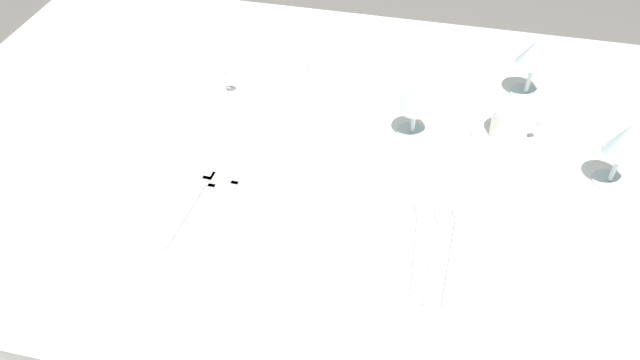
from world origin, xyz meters
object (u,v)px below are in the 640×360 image
(wine_glass_centre, at_px, (536,54))
(napkin_folded, at_px, (315,70))
(fork_outer, at_px, (220,209))
(fork_salad, at_px, (192,202))
(fork_inner, at_px, (200,207))
(wine_glass_left, at_px, (417,97))
(coffee_cup_right, at_px, (511,123))
(wine_glass_right, at_px, (626,142))
(spoon_tea, at_px, (456,239))
(dinner_knife, at_px, (398,248))
(spoon_soup, at_px, (420,233))
(spoon_dessert, at_px, (437,240))
(coffee_cup_left, at_px, (209,76))
(dinner_plate, at_px, (304,232))

(wine_glass_centre, distance_m, napkin_folded, 0.46)
(fork_outer, height_order, fork_salad, same)
(fork_inner, height_order, wine_glass_left, wine_glass_left)
(napkin_folded, bearing_deg, fork_inner, -108.56)
(coffee_cup_right, bearing_deg, wine_glass_right, -25.17)
(spoon_tea, bearing_deg, dinner_knife, -156.18)
(spoon_soup, relative_size, napkin_folded, 1.45)
(spoon_dessert, relative_size, coffee_cup_right, 2.34)
(wine_glass_left, xyz_separation_m, napkin_folded, (-0.22, 0.07, -0.01))
(coffee_cup_left, relative_size, napkin_folded, 0.68)
(fork_inner, bearing_deg, wine_glass_centre, 40.87)
(dinner_plate, distance_m, spoon_soup, 0.20)
(napkin_folded, bearing_deg, spoon_soup, -52.03)
(fork_salad, bearing_deg, dinner_plate, -8.15)
(spoon_dessert, bearing_deg, wine_glass_centre, 72.61)
(fork_salad, xyz_separation_m, wine_glass_right, (0.73, 0.23, 0.10))
(fork_outer, xyz_separation_m, coffee_cup_right, (0.49, 0.32, 0.04))
(fork_outer, distance_m, napkin_folded, 0.38)
(dinner_plate, xyz_separation_m, wine_glass_right, (0.52, 0.26, 0.09))
(wine_glass_centre, bearing_deg, wine_glass_right, -59.70)
(spoon_soup, distance_m, spoon_dessert, 0.03)
(dinner_plate, relative_size, fork_salad, 1.19)
(coffee_cup_right, bearing_deg, fork_salad, -150.35)
(spoon_tea, height_order, wine_glass_centre, wine_glass_centre)
(fork_inner, height_order, wine_glass_right, wine_glass_right)
(fork_inner, xyz_separation_m, coffee_cup_right, (0.53, 0.32, 0.04))
(spoon_tea, height_order, coffee_cup_right, coffee_cup_right)
(fork_inner, distance_m, spoon_soup, 0.39)
(spoon_tea, bearing_deg, spoon_dessert, -162.92)
(dinner_plate, distance_m, fork_outer, 0.16)
(spoon_dessert, distance_m, coffee_cup_right, 0.33)
(fork_salad, relative_size, dinner_knife, 0.92)
(dinner_plate, bearing_deg, napkin_folded, 100.73)
(dinner_knife, bearing_deg, fork_outer, 176.73)
(fork_outer, relative_size, coffee_cup_right, 2.45)
(fork_salad, xyz_separation_m, spoon_tea, (0.47, 0.02, 0.00))
(dinner_plate, relative_size, spoon_dessert, 1.19)
(dinner_plate, relative_size, coffee_cup_left, 2.58)
(wine_glass_left, bearing_deg, wine_glass_centre, 40.67)
(coffee_cup_left, distance_m, wine_glass_centre, 0.69)
(spoon_soup, height_order, spoon_tea, same)
(spoon_soup, bearing_deg, wine_glass_left, 99.58)
(coffee_cup_right, relative_size, wine_glass_left, 0.73)
(spoon_dessert, height_order, wine_glass_right, wine_glass_right)
(fork_inner, relative_size, spoon_soup, 0.94)
(fork_outer, relative_size, wine_glass_right, 1.67)
(dinner_knife, relative_size, napkin_folded, 1.58)
(dinner_knife, height_order, napkin_folded, napkin_folded)
(fork_inner, distance_m, wine_glass_right, 0.76)
(dinner_plate, distance_m, spoon_dessert, 0.23)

